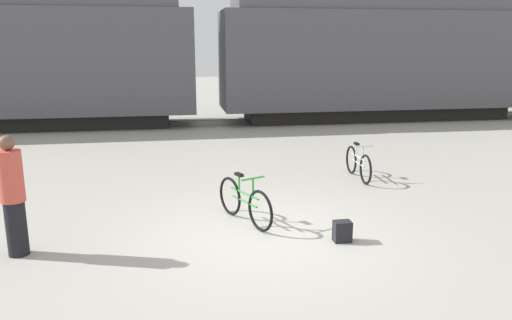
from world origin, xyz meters
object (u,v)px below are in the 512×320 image
at_px(bicycle_green, 244,202).
at_px(backpack, 342,231).
at_px(freight_train, 207,45).
at_px(bicycle_silver, 358,164).
at_px(person_in_red, 13,196).

height_order(bicycle_green, backpack, bicycle_green).
bearing_deg(freight_train, bicycle_silver, -72.46).
relative_size(freight_train, backpack, 160.31).
bearing_deg(bicycle_green, bicycle_silver, 39.07).
distance_m(bicycle_green, person_in_red, 3.68).
relative_size(bicycle_silver, backpack, 4.87).
height_order(freight_train, bicycle_green, freight_train).
bearing_deg(backpack, freight_train, 95.44).
xyz_separation_m(person_in_red, backpack, (4.98, -0.32, -0.75)).
bearing_deg(bicycle_green, person_in_red, -167.22).
bearing_deg(bicycle_green, freight_train, 88.86).
xyz_separation_m(freight_train, person_in_red, (-3.78, -12.22, -2.12)).
relative_size(bicycle_green, person_in_red, 0.87).
distance_m(freight_train, backpack, 12.92).
bearing_deg(freight_train, bicycle_green, -91.14).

